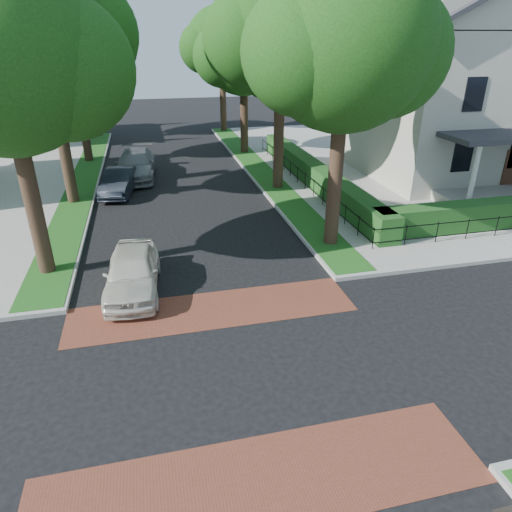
{
  "coord_description": "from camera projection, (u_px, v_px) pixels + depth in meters",
  "views": [
    {
      "loc": [
        -1.52,
        -9.14,
        7.84
      ],
      "look_at": [
        1.49,
        3.49,
        1.6
      ],
      "focal_mm": 32.0,
      "sensor_mm": 36.0,
      "label": 1
    }
  ],
  "objects": [
    {
      "name": "tree_right_far",
      "position": [
        244.0,
        52.0,
        31.14
      ],
      "size": [
        7.25,
        6.23,
        9.74
      ],
      "color": "black",
      "rests_on": "sidewalk_ne"
    },
    {
      "name": "grass_strip_ne",
      "position": [
        259.0,
        169.0,
        29.53
      ],
      "size": [
        1.6,
        29.8,
        0.02
      ],
      "primitive_type": "cube",
      "color": "#1D4E16",
      "rests_on": "sidewalk_ne"
    },
    {
      "name": "parked_car_rear",
      "position": [
        136.0,
        165.0,
        27.82
      ],
      "size": [
        2.66,
        5.76,
        1.63
      ],
      "primitive_type": "imported",
      "rotation": [
        0.0,
        0.0,
        -0.07
      ],
      "color": "slate",
      "rests_on": "ground"
    },
    {
      "name": "fence_main_road",
      "position": [
        301.0,
        178.0,
        26.06
      ],
      "size": [
        0.06,
        18.0,
        0.9
      ],
      "primitive_type": null,
      "color": "black",
      "rests_on": "sidewalk_ne"
    },
    {
      "name": "tree_right_near",
      "position": [
        346.0,
        44.0,
        15.94
      ],
      "size": [
        7.75,
        6.67,
        10.66
      ],
      "color": "black",
      "rests_on": "sidewalk_ne"
    },
    {
      "name": "tree_right_mid",
      "position": [
        282.0,
        34.0,
        22.81
      ],
      "size": [
        8.25,
        7.09,
        11.22
      ],
      "color": "black",
      "rests_on": "sidewalk_ne"
    },
    {
      "name": "ground",
      "position": [
        231.0,
        375.0,
        11.73
      ],
      "size": [
        120.0,
        120.0,
        0.0
      ],
      "primitive_type": "plane",
      "color": "black",
      "rests_on": "ground"
    },
    {
      "name": "parked_car_middle",
      "position": [
        119.0,
        182.0,
        24.97
      ],
      "size": [
        2.14,
        4.34,
        1.37
      ],
      "primitive_type": "imported",
      "rotation": [
        0.0,
        0.0,
        -0.17
      ],
      "color": "black",
      "rests_on": "ground"
    },
    {
      "name": "grass_strip_nw",
      "position": [
        84.0,
        179.0,
        27.27
      ],
      "size": [
        1.6,
        29.8,
        0.02
      ],
      "primitive_type": "cube",
      "color": "#1D4E16",
      "rests_on": "sidewalk_nw"
    },
    {
      "name": "crosswalk_near",
      "position": [
        261.0,
        481.0,
        8.92
      ],
      "size": [
        9.0,
        2.2,
        0.01
      ],
      "primitive_type": "cube",
      "color": "brown",
      "rests_on": "ground"
    },
    {
      "name": "tree_right_back",
      "position": [
        222.0,
        45.0,
        38.88
      ],
      "size": [
        7.5,
        6.45,
        10.2
      ],
      "color": "black",
      "rests_on": "sidewalk_ne"
    },
    {
      "name": "tree_left_near",
      "position": [
        6.0,
        58.0,
        13.79
      ],
      "size": [
        7.5,
        6.45,
        10.2
      ],
      "color": "black",
      "rests_on": "sidewalk_nw"
    },
    {
      "name": "parked_car_front",
      "position": [
        132.0,
        272.0,
        15.31
      ],
      "size": [
        2.0,
        4.41,
        1.47
      ],
      "primitive_type": "imported",
      "rotation": [
        0.0,
        0.0,
        -0.06
      ],
      "color": "silver",
      "rests_on": "ground"
    },
    {
      "name": "tree_left_mid",
      "position": [
        45.0,
        25.0,
        20.35
      ],
      "size": [
        8.0,
        6.88,
        11.48
      ],
      "color": "black",
      "rests_on": "sidewalk_nw"
    },
    {
      "name": "crosswalk_far",
      "position": [
        213.0,
        310.0,
        14.53
      ],
      "size": [
        9.0,
        2.2,
        0.01
      ],
      "primitive_type": "cube",
      "color": "brown",
      "rests_on": "ground"
    },
    {
      "name": "tree_left_back",
      "position": [
        87.0,
        43.0,
        36.52
      ],
      "size": [
        7.75,
        6.66,
        10.44
      ],
      "color": "black",
      "rests_on": "sidewalk_nw"
    },
    {
      "name": "tree_left_far",
      "position": [
        74.0,
        50.0,
        28.74
      ],
      "size": [
        7.0,
        6.02,
        9.86
      ],
      "color": "black",
      "rests_on": "sidewalk_nw"
    },
    {
      "name": "hedge_main_road",
      "position": [
        315.0,
        174.0,
        26.16
      ],
      "size": [
        1.0,
        18.0,
        1.2
      ],
      "primitive_type": "cube",
      "color": "#174116",
      "rests_on": "sidewalk_ne"
    },
    {
      "name": "sidewalk_ne",
      "position": [
        451.0,
        158.0,
        32.43
      ],
      "size": [
        30.0,
        30.0,
        0.15
      ],
      "primitive_type": "cube",
      "color": "gray",
      "rests_on": "ground"
    },
    {
      "name": "house_victorian",
      "position": [
        472.0,
        72.0,
        26.73
      ],
      "size": [
        13.0,
        13.05,
        12.48
      ],
      "color": "#B3B0A1",
      "rests_on": "sidewalk_ne"
    }
  ]
}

